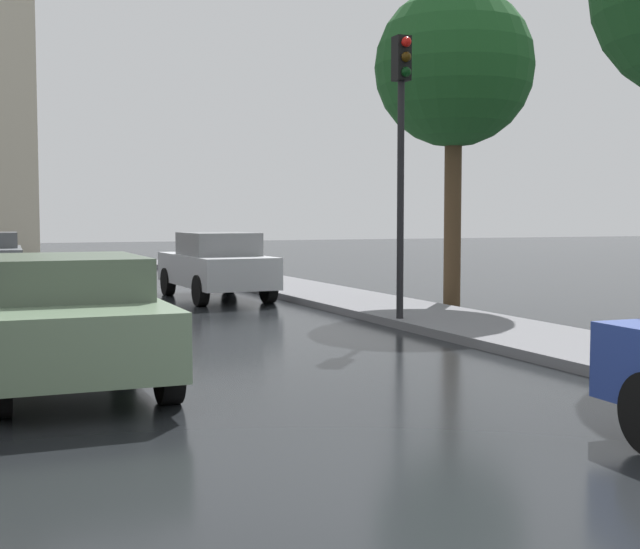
# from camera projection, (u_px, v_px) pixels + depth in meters

# --- Properties ---
(ground) EXTENTS (120.00, 120.00, 0.00)m
(ground) POSITION_uv_depth(u_px,v_px,m) (433.00, 502.00, 5.73)
(ground) COLOR black
(car_silver_mid_road) EXTENTS (1.84, 4.21, 1.54)m
(car_silver_mid_road) POSITION_uv_depth(u_px,v_px,m) (216.00, 265.00, 19.78)
(car_silver_mid_road) COLOR #B2B5BA
(car_silver_mid_road) RESTS_ON ground
(car_green_behind_camera) EXTENTS (1.90, 4.34, 1.46)m
(car_green_behind_camera) POSITION_uv_depth(u_px,v_px,m) (70.00, 317.00, 9.71)
(car_green_behind_camera) COLOR slate
(car_green_behind_camera) RESTS_ON ground
(traffic_light) EXTENTS (0.26, 0.39, 4.82)m
(traffic_light) POSITION_uv_depth(u_px,v_px,m) (402.00, 126.00, 14.66)
(traffic_light) COLOR black
(traffic_light) RESTS_ON sidewalk_strip
(street_tree_mid) EXTENTS (3.33, 3.33, 6.70)m
(street_tree_mid) POSITION_uv_depth(u_px,v_px,m) (454.00, 69.00, 17.96)
(street_tree_mid) COLOR #4C3823
(street_tree_mid) RESTS_ON ground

